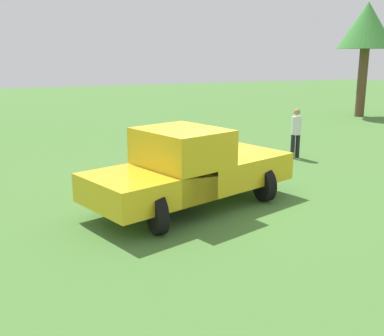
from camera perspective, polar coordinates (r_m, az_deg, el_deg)
ground_plane at (r=11.02m, az=2.48°, el=-3.90°), size 80.00×80.00×0.00m
pickup_truck at (r=10.18m, az=-0.53°, el=0.10°), size 3.36×5.23×1.81m
person_visitor at (r=15.51m, az=12.75°, el=4.54°), size 0.34×0.34×1.64m
tree_back_right at (r=26.96m, az=20.81°, el=15.93°), size 2.99×2.99×6.00m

